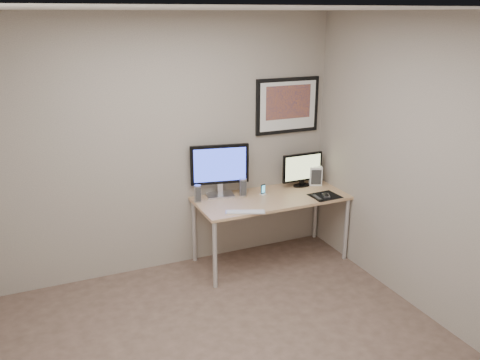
% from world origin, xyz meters
% --- Properties ---
extents(floor, '(3.60, 3.60, 0.00)m').
position_xyz_m(floor, '(0.00, 0.00, 0.00)').
color(floor, '#4A392E').
rests_on(floor, ground).
extents(room, '(3.60, 3.60, 3.60)m').
position_xyz_m(room, '(0.00, 0.45, 1.64)').
color(room, white).
rests_on(room, ground).
extents(desk, '(1.60, 0.70, 0.73)m').
position_xyz_m(desk, '(1.00, 1.35, 0.66)').
color(desk, '#9E7B4C').
rests_on(desk, floor).
extents(framed_art, '(0.75, 0.04, 0.60)m').
position_xyz_m(framed_art, '(1.35, 1.68, 1.62)').
color(framed_art, black).
rests_on(framed_art, room).
extents(monitor_large, '(0.61, 0.25, 0.56)m').
position_xyz_m(monitor_large, '(0.52, 1.59, 1.04)').
color(monitor_large, '#B5B5BA').
rests_on(monitor_large, desk).
extents(monitor_tv, '(0.48, 0.11, 0.38)m').
position_xyz_m(monitor_tv, '(1.47, 1.53, 0.93)').
color(monitor_tv, black).
rests_on(monitor_tv, desk).
extents(speaker_left, '(0.08, 0.08, 0.18)m').
position_xyz_m(speaker_left, '(0.25, 1.52, 0.82)').
color(speaker_left, '#B5B5BA').
rests_on(speaker_left, desk).
extents(speaker_right, '(0.09, 0.09, 0.19)m').
position_xyz_m(speaker_right, '(0.74, 1.50, 0.83)').
color(speaker_right, '#B5B5BA').
rests_on(speaker_right, desk).
extents(phone_dock, '(0.07, 0.07, 0.12)m').
position_xyz_m(phone_dock, '(0.95, 1.45, 0.79)').
color(phone_dock, black).
rests_on(phone_dock, desk).
extents(keyboard, '(0.39, 0.24, 0.01)m').
position_xyz_m(keyboard, '(0.57, 1.06, 0.74)').
color(keyboard, silver).
rests_on(keyboard, desk).
extents(mousepad, '(0.31, 0.28, 0.00)m').
position_xyz_m(mousepad, '(1.53, 1.14, 0.73)').
color(mousepad, black).
rests_on(mousepad, desk).
extents(mouse, '(0.09, 0.12, 0.04)m').
position_xyz_m(mouse, '(1.53, 1.12, 0.75)').
color(mouse, black).
rests_on(mouse, mousepad).
extents(remote, '(0.06, 0.19, 0.02)m').
position_xyz_m(remote, '(1.41, 1.11, 0.74)').
color(remote, black).
rests_on(remote, desk).
extents(fan_unit, '(0.17, 0.15, 0.21)m').
position_xyz_m(fan_unit, '(1.64, 1.51, 0.84)').
color(fan_unit, white).
rests_on(fan_unit, desk).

